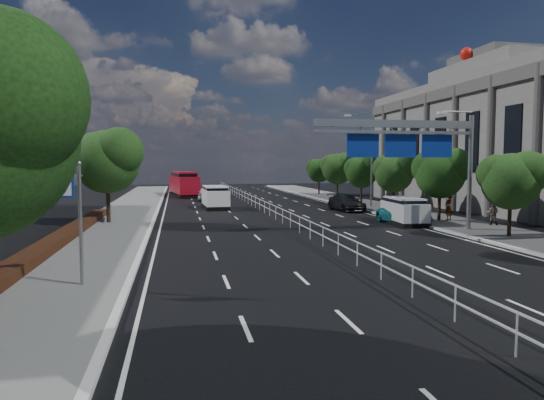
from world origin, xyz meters
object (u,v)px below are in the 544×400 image
object	(u,v)px
white_minivan	(215,197)
silver_minivan	(404,211)
pedestrian_b	(493,213)
toilet_sign	(66,203)
red_bus	(184,183)
near_car_dark	(180,189)
pedestrian_a	(449,207)
overhead_gantry	(413,141)
parked_car_teal	(404,215)
near_car_silver	(207,194)
parked_car_dark	(346,203)

from	to	relation	value
white_minivan	silver_minivan	xyz separation A→B (m)	(12.01, -14.13, -0.13)
pedestrian_b	toilet_sign	bearing A→B (deg)	68.38
red_bus	near_car_dark	bearing A→B (deg)	88.36
red_bus	pedestrian_a	xyz separation A→B (m)	(18.30, -31.60, -0.55)
overhead_gantry	near_car_dark	world-z (taller)	overhead_gantry
parked_car_teal	pedestrian_a	xyz separation A→B (m)	(3.58, 0.27, 0.44)
near_car_dark	pedestrian_b	size ratio (longest dim) A/B	2.58
silver_minivan	parked_car_teal	xyz separation A→B (m)	(0.06, 0.12, -0.27)
white_minivan	near_car_dark	xyz separation A→B (m)	(-3.13, 22.39, -0.37)
overhead_gantry	red_bus	bearing A→B (deg)	110.11
white_minivan	pedestrian_b	xyz separation A→B (m)	(17.17, -16.59, -0.11)
near_car_silver	silver_minivan	bearing A→B (deg)	121.95
red_bus	parked_car_dark	xyz separation A→B (m)	(13.99, -22.12, -0.91)
parked_car_teal	silver_minivan	bearing A→B (deg)	-120.56
red_bus	parked_car_teal	bearing A→B (deg)	-72.96
near_car_silver	parked_car_teal	size ratio (longest dim) A/B	1.00
overhead_gantry	pedestrian_a	world-z (taller)	overhead_gantry
red_bus	silver_minivan	bearing A→B (deg)	-73.13
pedestrian_b	near_car_silver	bearing A→B (deg)	-13.32
toilet_sign	pedestrian_b	bearing A→B (deg)	25.36
red_bus	parked_car_teal	size ratio (longest dim) A/B	2.30
near_car_dark	parked_car_dark	distance (m)	30.33
toilet_sign	near_car_silver	xyz separation A→B (m)	(6.94, 37.70, -2.15)
pedestrian_a	silver_minivan	bearing A→B (deg)	-24.60
white_minivan	red_bus	distance (m)	18.06
white_minivan	red_bus	size ratio (longest dim) A/B	0.47
white_minivan	pedestrian_b	size ratio (longest dim) A/B	3.16
parked_car_dark	pedestrian_b	xyz separation A→B (m)	(5.83, -12.33, 0.21)
parked_car_dark	red_bus	bearing A→B (deg)	117.42
near_car_dark	pedestrian_b	distance (m)	43.95
near_car_dark	pedestrian_b	xyz separation A→B (m)	(20.30, -38.97, 0.26)
parked_car_teal	pedestrian_b	xyz separation A→B (m)	(5.10, -2.58, 0.28)
toilet_sign	silver_minivan	size ratio (longest dim) A/B	0.94
overhead_gantry	parked_car_dark	distance (m)	14.68
near_car_dark	parked_car_dark	bearing A→B (deg)	120.39
white_minivan	parked_car_teal	bearing A→B (deg)	-52.03
white_minivan	parked_car_dark	xyz separation A→B (m)	(11.34, -4.26, -0.33)
near_car_dark	pedestrian_b	world-z (taller)	pedestrian_b
toilet_sign	pedestrian_a	bearing A→B (deg)	32.23
near_car_silver	parked_car_dark	world-z (taller)	near_car_silver
toilet_sign	pedestrian_b	xyz separation A→B (m)	(24.35, 11.54, -2.01)
white_minivan	pedestrian_a	xyz separation A→B (m)	(15.65, -13.74, 0.04)
pedestrian_a	red_bus	bearing A→B (deg)	-90.68
silver_minivan	parked_car_teal	size ratio (longest dim) A/B	0.99
overhead_gantry	pedestrian_b	size ratio (longest dim) A/B	6.47
toilet_sign	near_car_dark	distance (m)	50.73
white_minivan	parked_car_teal	distance (m)	18.49
near_car_dark	pedestrian_a	distance (m)	40.72
toilet_sign	overhead_gantry	distance (m)	20.52
overhead_gantry	white_minivan	distance (m)	21.40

